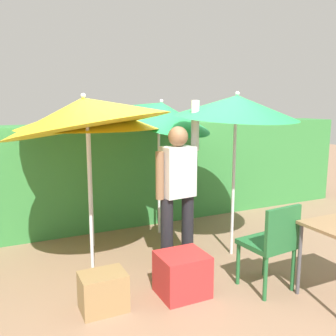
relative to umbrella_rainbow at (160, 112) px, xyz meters
name	(u,v)px	position (x,y,z in m)	size (l,w,h in m)	color
ground_plane	(179,266)	(-0.28, -1.14, -1.73)	(24.00, 24.00, 0.00)	#937056
hedge_row	(126,173)	(-0.28, 0.70, -0.96)	(8.00, 0.70, 1.54)	#38843D
umbrella_rainbow	(160,112)	(0.00, 0.00, 0.00)	(1.54, 1.50, 2.12)	silver
umbrella_orange	(88,116)	(-1.02, -0.10, -0.04)	(1.76, 1.77, 1.89)	silver
umbrella_yellow	(85,113)	(-1.23, -0.90, 0.03)	(1.77, 1.74, 2.13)	silver
umbrella_navy	(236,107)	(0.48, -1.09, 0.08)	(1.45, 1.46, 1.99)	silver
person_vendor	(178,186)	(-0.28, -1.10, -0.79)	(0.56, 0.26, 1.88)	black
chair_plastic	(272,242)	(0.30, -2.01, -1.22)	(0.48, 0.48, 0.89)	#236633
cooler_box	(182,274)	(-0.53, -1.70, -1.52)	(0.46, 0.41, 0.41)	red
crate_cardboard	(103,292)	(-1.30, -1.64, -1.55)	(0.41, 0.30, 0.35)	#9E7A4C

